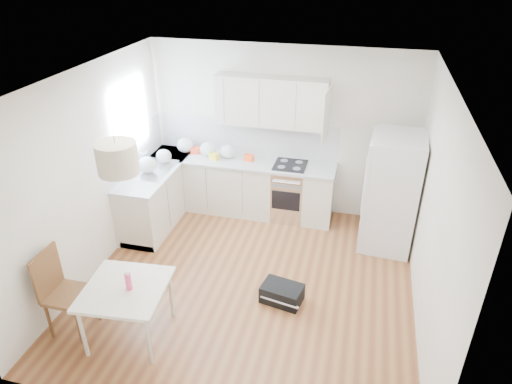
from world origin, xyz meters
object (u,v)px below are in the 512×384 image
dining_table (126,293)px  dining_chair (69,293)px  refrigerator (392,192)px  gym_bag (282,293)px

dining_table → dining_chair: (-0.68, -0.07, -0.09)m
refrigerator → dining_table: bearing=-133.6°
dining_table → gym_bag: 1.90m
refrigerator → dining_table: 3.85m
dining_table → dining_chair: size_ratio=0.90×
dining_chair → gym_bag: bearing=24.7°
gym_bag → dining_chair: bearing=-144.3°
refrigerator → dining_chair: refrigerator is taller
refrigerator → dining_chair: (-3.50, -2.67, -0.33)m
dining_chair → gym_bag: size_ratio=2.10×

